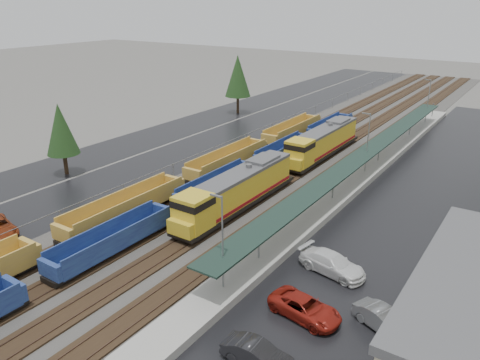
# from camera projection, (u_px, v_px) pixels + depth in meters

# --- Properties ---
(ballast_strip) EXTENTS (20.00, 160.00, 0.08)m
(ballast_strip) POSITION_uv_depth(u_px,v_px,m) (327.00, 145.00, 70.77)
(ballast_strip) COLOR #302D2B
(ballast_strip) RESTS_ON ground
(trackbed) EXTENTS (14.60, 160.00, 0.22)m
(trackbed) POSITION_uv_depth(u_px,v_px,m) (327.00, 144.00, 70.73)
(trackbed) COLOR black
(trackbed) RESTS_ON ground
(west_parking_lot) EXTENTS (10.00, 160.00, 0.02)m
(west_parking_lot) POSITION_uv_depth(u_px,v_px,m) (244.00, 130.00, 78.56)
(west_parking_lot) COLOR black
(west_parking_lot) RESTS_ON ground
(west_road) EXTENTS (9.00, 160.00, 0.02)m
(west_road) POSITION_uv_depth(u_px,v_px,m) (197.00, 122.00, 83.75)
(west_road) COLOR black
(west_road) RESTS_ON ground
(east_commuter_lot) EXTENTS (16.00, 100.00, 0.02)m
(east_commuter_lot) POSITION_uv_depth(u_px,v_px,m) (445.00, 193.00, 53.17)
(east_commuter_lot) COLOR black
(east_commuter_lot) RESTS_ON ground
(station_platform) EXTENTS (3.00, 80.00, 8.00)m
(station_platform) POSITION_uv_depth(u_px,v_px,m) (365.00, 171.00, 57.85)
(station_platform) COLOR #9E9B93
(station_platform) RESTS_ON ground
(chainlink_fence) EXTENTS (0.08, 160.04, 2.02)m
(chainlink_fence) POSITION_uv_depth(u_px,v_px,m) (268.00, 128.00, 73.92)
(chainlink_fence) COLOR gray
(chainlink_fence) RESTS_ON ground
(tree_west_near) EXTENTS (3.96, 3.96, 9.00)m
(tree_west_near) POSITION_uv_depth(u_px,v_px,m) (61.00, 129.00, 56.85)
(tree_west_near) COLOR #332316
(tree_west_near) RESTS_ON ground
(tree_west_far) EXTENTS (4.84, 4.84, 11.00)m
(tree_west_far) POSITION_uv_depth(u_px,v_px,m) (238.00, 76.00, 87.90)
(tree_west_far) COLOR #332316
(tree_west_far) RESTS_ON ground
(locomotive_lead) EXTENTS (2.89, 19.05, 4.31)m
(locomotive_lead) POSITION_uv_depth(u_px,v_px,m) (235.00, 191.00, 47.63)
(locomotive_lead) COLOR black
(locomotive_lead) RESTS_ON ground
(locomotive_trail) EXTENTS (2.89, 19.05, 4.31)m
(locomotive_trail) POSITION_uv_depth(u_px,v_px,m) (322.00, 142.00, 63.90)
(locomotive_trail) COLOR black
(locomotive_trail) RESTS_ON ground
(well_string_yellow) EXTENTS (2.66, 86.09, 2.36)m
(well_string_yellow) POSITION_uv_depth(u_px,v_px,m) (126.00, 209.00, 46.33)
(well_string_yellow) COLOR gold
(well_string_yellow) RESTS_ON ground
(well_string_blue) EXTENTS (2.47, 90.03, 2.19)m
(well_string_blue) POSITION_uv_depth(u_px,v_px,m) (173.00, 210.00, 46.23)
(well_string_blue) COLOR navy
(well_string_blue) RESTS_ON ground
(parked_car_east_a) EXTENTS (1.71, 4.51, 1.47)m
(parked_car_east_a) POSITION_uv_depth(u_px,v_px,m) (257.00, 354.00, 27.96)
(parked_car_east_a) COLOR black
(parked_car_east_a) RESTS_ON ground
(parked_car_east_b) EXTENTS (3.24, 5.57, 1.46)m
(parked_car_east_b) POSITION_uv_depth(u_px,v_px,m) (305.00, 308.00, 32.16)
(parked_car_east_b) COLOR maroon
(parked_car_east_b) RESTS_ON ground
(parked_car_east_c) EXTENTS (3.22, 5.93, 1.63)m
(parked_car_east_c) POSITION_uv_depth(u_px,v_px,m) (332.00, 264.00, 37.39)
(parked_car_east_c) COLOR white
(parked_car_east_c) RESTS_ON ground
(parked_car_east_e) EXTENTS (3.18, 4.75, 1.48)m
(parked_car_east_e) POSITION_uv_depth(u_px,v_px,m) (384.00, 321.00, 30.87)
(parked_car_east_e) COLOR slate
(parked_car_east_e) RESTS_ON ground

